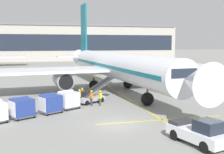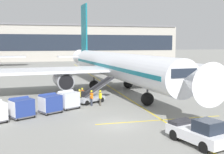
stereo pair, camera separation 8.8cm
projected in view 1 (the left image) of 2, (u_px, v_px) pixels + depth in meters
ground_plane at (119, 124)px, 23.69m from camera, size 600.00×600.00×0.00m
parked_airplane at (113, 65)px, 41.01m from camera, size 34.66×44.01×14.81m
belt_loader at (92, 95)px, 32.50m from camera, size 5.20×3.99×2.81m
baggage_cart_lead at (68, 99)px, 29.29m from camera, size 2.76×2.38×1.91m
baggage_cart_second at (50, 103)px, 27.47m from camera, size 2.76×2.38×1.91m
baggage_cart_third at (22, 108)px, 25.57m from camera, size 2.76×2.38×1.91m
pushback_tug at (200, 132)px, 18.94m from camera, size 3.22×4.81×1.83m
ground_crew_by_loader at (80, 96)px, 31.47m from camera, size 0.43×0.44×1.74m
ground_crew_by_carts at (82, 94)px, 32.39m from camera, size 0.42×0.48×1.74m
ground_crew_marshaller at (92, 97)px, 30.71m from camera, size 0.33×0.56×1.74m
ground_crew_wingwalker at (100, 97)px, 30.71m from camera, size 0.29×0.57×1.74m
safety_cone_engine_keepout at (80, 91)px, 38.34m from camera, size 0.60×0.60×0.68m
apron_guidance_line_lead_in at (116, 91)px, 40.70m from camera, size 0.20×110.00×0.01m
apron_guidance_line_stop_bar at (161, 120)px, 25.07m from camera, size 12.00×0.20×0.01m
terminal_building at (45, 43)px, 115.44m from camera, size 110.32×15.51×14.80m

